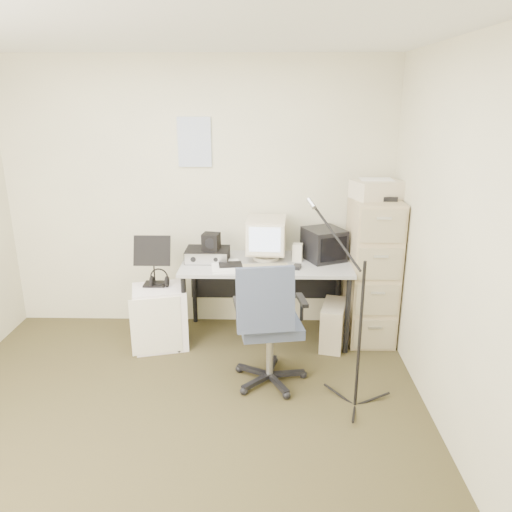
{
  "coord_description": "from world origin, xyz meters",
  "views": [
    {
      "loc": [
        0.63,
        -2.77,
        2.16
      ],
      "look_at": [
        0.55,
        0.95,
        0.95
      ],
      "focal_mm": 35.0,
      "sensor_mm": 36.0,
      "label": 1
    }
  ],
  "objects_px": {
    "office_chair": "(270,322)",
    "filing_cabinet": "(371,270)",
    "side_cart": "(160,317)",
    "desk": "(266,300)"
  },
  "relations": [
    {
      "from": "office_chair",
      "to": "filing_cabinet",
      "type": "bearing_deg",
      "value": 31.94
    },
    {
      "from": "side_cart",
      "to": "filing_cabinet",
      "type": "bearing_deg",
      "value": -7.4
    },
    {
      "from": "filing_cabinet",
      "to": "side_cart",
      "type": "relative_size",
      "value": 2.33
    },
    {
      "from": "office_chair",
      "to": "side_cart",
      "type": "bearing_deg",
      "value": 140.24
    },
    {
      "from": "office_chair",
      "to": "side_cart",
      "type": "distance_m",
      "value": 1.14
    },
    {
      "from": "office_chair",
      "to": "desk",
      "type": "bearing_deg",
      "value": 83.12
    },
    {
      "from": "filing_cabinet",
      "to": "side_cart",
      "type": "xyz_separation_m",
      "value": [
        -1.88,
        -0.23,
        -0.37
      ]
    },
    {
      "from": "filing_cabinet",
      "to": "office_chair",
      "type": "height_order",
      "value": "filing_cabinet"
    },
    {
      "from": "side_cart",
      "to": "office_chair",
      "type": "bearing_deg",
      "value": -44.99
    },
    {
      "from": "desk",
      "to": "office_chair",
      "type": "distance_m",
      "value": 0.79
    }
  ]
}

